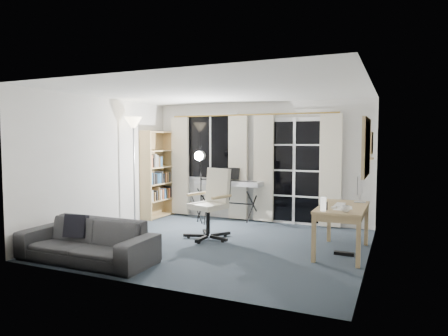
# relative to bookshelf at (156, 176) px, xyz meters

# --- Properties ---
(floor) EXTENTS (4.50, 4.00, 0.02)m
(floor) POSITION_rel_bookshelf_xyz_m (2.12, -1.48, -0.88)
(floor) COLOR #333E4A
(floor) RESTS_ON ground
(window) EXTENTS (1.20, 0.08, 1.40)m
(window) POSITION_rel_bookshelf_xyz_m (1.07, 0.49, 0.63)
(window) COLOR white
(window) RESTS_ON floor
(french_door) EXTENTS (1.32, 0.09, 2.11)m
(french_door) POSITION_rel_bookshelf_xyz_m (2.87, 0.49, 0.15)
(french_door) COLOR white
(french_door) RESTS_ON floor
(curtains) EXTENTS (3.60, 0.07, 2.13)m
(curtains) POSITION_rel_bookshelf_xyz_m (1.99, 0.40, 0.22)
(curtains) COLOR gold
(curtains) RESTS_ON floor
(bookshelf) EXTENTS (0.33, 0.87, 1.84)m
(bookshelf) POSITION_rel_bookshelf_xyz_m (0.00, 0.00, 0.00)
(bookshelf) COLOR tan
(bookshelf) RESTS_ON floor
(torchiere_lamp) EXTENTS (0.34, 0.34, 2.08)m
(torchiere_lamp) POSITION_rel_bookshelf_xyz_m (0.13, -0.93, 0.80)
(torchiere_lamp) COLOR #B2B2B7
(torchiere_lamp) RESTS_ON floor
(keyboard_piano) EXTENTS (1.40, 0.71, 1.01)m
(keyboard_piano) POSITION_rel_bookshelf_xyz_m (1.59, 0.21, -0.11)
(keyboard_piano) COLOR black
(keyboard_piano) RESTS_ON floor
(studio_light) EXTENTS (0.28, 0.29, 1.47)m
(studio_light) POSITION_rel_bookshelf_xyz_m (1.20, -0.27, 0.30)
(studio_light) COLOR black
(studio_light) RESTS_ON floor
(office_chair) EXTENTS (0.81, 0.82, 1.17)m
(office_chair) POSITION_rel_bookshelf_xyz_m (1.90, -1.14, -0.18)
(office_chair) COLOR black
(office_chair) RESTS_ON floor
(desk) EXTENTS (0.66, 1.30, 0.69)m
(desk) POSITION_rel_bookshelf_xyz_m (4.00, -1.24, -0.27)
(desk) COLOR #A68255
(desk) RESTS_ON floor
(monitor) EXTENTS (0.17, 0.50, 0.43)m
(monitor) POSITION_rel_bookshelf_xyz_m (4.20, -0.79, 0.08)
(monitor) COLOR silver
(monitor) RESTS_ON desk
(desk_clutter) EXTENTS (0.41, 0.78, 0.88)m
(desk_clutter) POSITION_rel_bookshelf_xyz_m (3.94, -1.46, -0.33)
(desk_clutter) COLOR white
(desk_clutter) RESTS_ON desk
(mug) EXTENTS (0.11, 0.09, 0.11)m
(mug) POSITION_rel_bookshelf_xyz_m (4.10, -1.74, -0.12)
(mug) COLOR silver
(mug) RESTS_ON desk
(wall_mirror) EXTENTS (0.04, 0.94, 0.74)m
(wall_mirror) POSITION_rel_bookshelf_xyz_m (4.34, -1.83, 0.68)
(wall_mirror) COLOR tan
(wall_mirror) RESTS_ON floor
(framed_print) EXTENTS (0.03, 0.42, 0.32)m
(framed_print) POSITION_rel_bookshelf_xyz_m (4.35, -0.93, 0.73)
(framed_print) COLOR tan
(framed_print) RESTS_ON floor
(wall_shelf) EXTENTS (0.16, 0.30, 0.18)m
(wall_shelf) POSITION_rel_bookshelf_xyz_m (4.28, -0.43, 0.54)
(wall_shelf) COLOR tan
(wall_shelf) RESTS_ON floor
(sofa) EXTENTS (1.92, 0.57, 0.75)m
(sofa) POSITION_rel_bookshelf_xyz_m (0.88, -3.03, -0.50)
(sofa) COLOR #2F2F32
(sofa) RESTS_ON floor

